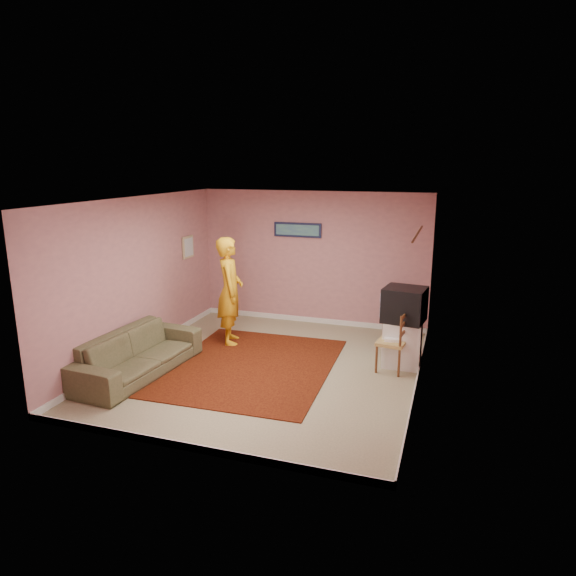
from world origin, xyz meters
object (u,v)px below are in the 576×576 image
(chair_a, at_px, (396,307))
(sofa, at_px, (138,353))
(tv_cabinet, at_px, (402,343))
(crt_tv, at_px, (404,305))
(person, at_px, (230,291))
(chair_b, at_px, (392,335))

(chair_a, relative_size, sofa, 0.23)
(tv_cabinet, xyz_separation_m, sofa, (-3.75, -1.60, -0.04))
(tv_cabinet, height_order, chair_a, chair_a)
(crt_tv, distance_m, person, 2.99)
(sofa, bearing_deg, chair_a, -45.50)
(tv_cabinet, bearing_deg, crt_tv, 171.55)
(sofa, relative_size, person, 1.18)
(chair_b, xyz_separation_m, sofa, (-3.61, -1.32, -0.25))
(crt_tv, relative_size, chair_b, 1.35)
(person, bearing_deg, tv_cabinet, -114.90)
(crt_tv, xyz_separation_m, chair_b, (-0.13, -0.28, -0.42))
(chair_b, bearing_deg, crt_tv, 163.12)
(chair_a, height_order, sofa, chair_a)
(chair_b, distance_m, person, 2.91)
(tv_cabinet, height_order, sofa, tv_cabinet)
(tv_cabinet, xyz_separation_m, crt_tv, (-0.01, 0.00, 0.63))
(sofa, xyz_separation_m, person, (0.75, 1.72, 0.62))
(crt_tv, height_order, person, person)
(chair_a, relative_size, chair_b, 0.99)
(tv_cabinet, distance_m, crt_tv, 0.63)
(chair_b, bearing_deg, person, -90.05)
(crt_tv, distance_m, chair_b, 0.52)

